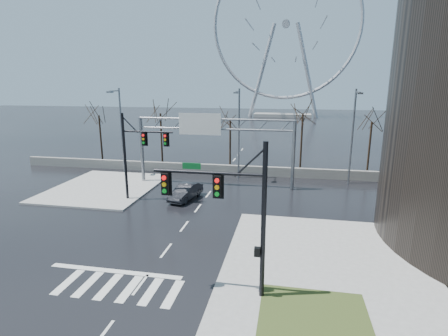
% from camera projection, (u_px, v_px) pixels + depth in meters
% --- Properties ---
extents(ground, '(260.00, 260.00, 0.00)m').
position_uv_depth(ground, '(166.00, 250.00, 22.61)').
color(ground, black).
rests_on(ground, ground).
extents(sidewalk_right_ext, '(12.00, 10.00, 0.15)m').
position_uv_depth(sidewalk_right_ext, '(323.00, 249.00, 22.70)').
color(sidewalk_right_ext, gray).
rests_on(sidewalk_right_ext, ground).
extents(sidewalk_far, '(10.00, 12.00, 0.15)m').
position_uv_depth(sidewalk_far, '(105.00, 187.00, 36.04)').
color(sidewalk_far, gray).
rests_on(sidewalk_far, ground).
extents(grass_strip, '(5.00, 4.00, 0.02)m').
position_uv_depth(grass_strip, '(314.00, 314.00, 16.18)').
color(grass_strip, '#32421B').
rests_on(grass_strip, sidewalk_near).
extents(barrier_wall, '(52.00, 0.50, 1.10)m').
position_uv_depth(barrier_wall, '(224.00, 169.00, 41.57)').
color(barrier_wall, slate).
rests_on(barrier_wall, ground).
extents(signal_mast_near, '(5.52, 0.41, 8.00)m').
position_uv_depth(signal_mast_near, '(235.00, 205.00, 16.67)').
color(signal_mast_near, black).
rests_on(signal_mast_near, ground).
extents(signal_mast_far, '(4.72, 0.41, 8.00)m').
position_uv_depth(signal_mast_far, '(136.00, 149.00, 31.08)').
color(signal_mast_far, black).
rests_on(signal_mast_far, ground).
extents(sign_gantry, '(16.36, 0.40, 7.60)m').
position_uv_depth(sign_gantry, '(211.00, 137.00, 35.73)').
color(sign_gantry, slate).
rests_on(sign_gantry, ground).
extents(streetlight_left, '(0.50, 2.55, 10.00)m').
position_uv_depth(streetlight_left, '(120.00, 124.00, 40.72)').
color(streetlight_left, slate).
rests_on(streetlight_left, ground).
extents(streetlight_mid, '(0.50, 2.55, 10.00)m').
position_uv_depth(streetlight_mid, '(238.00, 127.00, 38.19)').
color(streetlight_mid, slate).
rests_on(streetlight_mid, ground).
extents(streetlight_right, '(0.50, 2.55, 10.00)m').
position_uv_depth(streetlight_right, '(353.00, 129.00, 36.03)').
color(streetlight_right, slate).
rests_on(streetlight_right, ground).
extents(tree_far_left, '(3.50, 3.50, 7.00)m').
position_uv_depth(tree_far_left, '(99.00, 121.00, 47.45)').
color(tree_far_left, black).
rests_on(tree_far_left, ground).
extents(tree_left, '(3.75, 3.75, 7.50)m').
position_uv_depth(tree_left, '(161.00, 119.00, 45.25)').
color(tree_left, black).
rests_on(tree_left, ground).
extents(tree_center, '(3.25, 3.25, 6.50)m').
position_uv_depth(tree_center, '(230.00, 126.00, 44.77)').
color(tree_center, black).
rests_on(tree_center, ground).
extents(tree_right, '(3.90, 3.90, 7.80)m').
position_uv_depth(tree_right, '(303.00, 120.00, 41.95)').
color(tree_right, black).
rests_on(tree_right, ground).
extents(tree_far_right, '(3.40, 3.40, 6.80)m').
position_uv_depth(tree_far_right, '(371.00, 128.00, 41.17)').
color(tree_far_right, black).
rests_on(tree_far_right, ground).
extents(ferris_wheel, '(45.00, 6.00, 50.91)m').
position_uv_depth(ferris_wheel, '(286.00, 30.00, 106.20)').
color(ferris_wheel, gray).
rests_on(ferris_wheel, ground).
extents(car, '(2.42, 4.57, 1.43)m').
position_uv_depth(car, '(186.00, 192.00, 32.44)').
color(car, black).
rests_on(car, ground).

